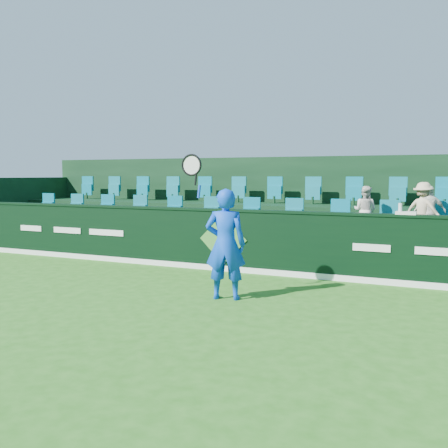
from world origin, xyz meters
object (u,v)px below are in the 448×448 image
at_px(tennis_player, 225,243).
at_px(spectator_right, 423,210).
at_px(spectator_left, 365,210).
at_px(towel, 406,213).
at_px(spectator_middle, 430,212).
at_px(drinks_bottle, 400,209).

bearing_deg(tennis_player, spectator_right, 49.57).
height_order(spectator_left, towel, spectator_left).
relative_size(tennis_player, spectator_left, 2.34).
bearing_deg(spectator_middle, spectator_left, -16.13).
xyz_separation_m(tennis_player, spectator_left, (1.77, 3.43, 0.38)).
bearing_deg(spectator_left, tennis_player, 77.59).
bearing_deg(towel, spectator_middle, 71.39).
xyz_separation_m(tennis_player, drinks_bottle, (2.57, 2.31, 0.51)).
xyz_separation_m(tennis_player, spectator_right, (2.92, 3.43, 0.42)).
distance_m(spectator_middle, towel, 1.18).
bearing_deg(spectator_middle, drinks_bottle, 50.51).
height_order(spectator_middle, spectator_right, spectator_right).
bearing_deg(spectator_left, drinks_bottle, 140.45).
xyz_separation_m(tennis_player, spectator_middle, (3.05, 3.43, 0.39)).
xyz_separation_m(tennis_player, towel, (2.67, 2.31, 0.43)).
bearing_deg(drinks_bottle, tennis_player, -138.05).
bearing_deg(tennis_player, drinks_bottle, 41.95).
bearing_deg(spectator_right, spectator_middle, -163.16).
distance_m(spectator_right, drinks_bottle, 1.18).
bearing_deg(towel, drinks_bottle, 180.00).
height_order(spectator_middle, drinks_bottle, spectator_middle).
distance_m(towel, drinks_bottle, 0.13).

